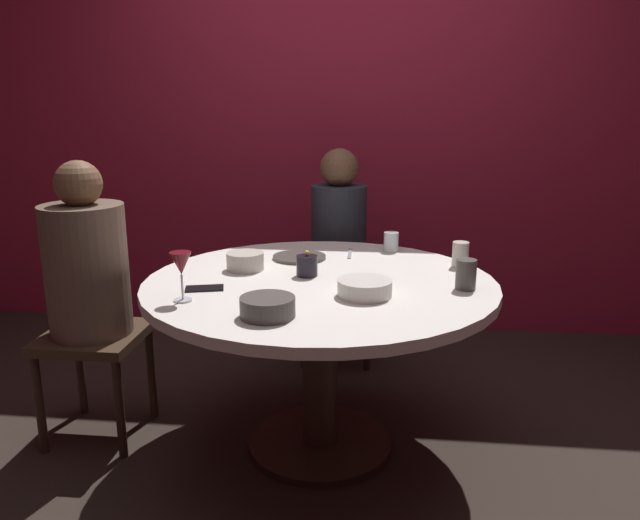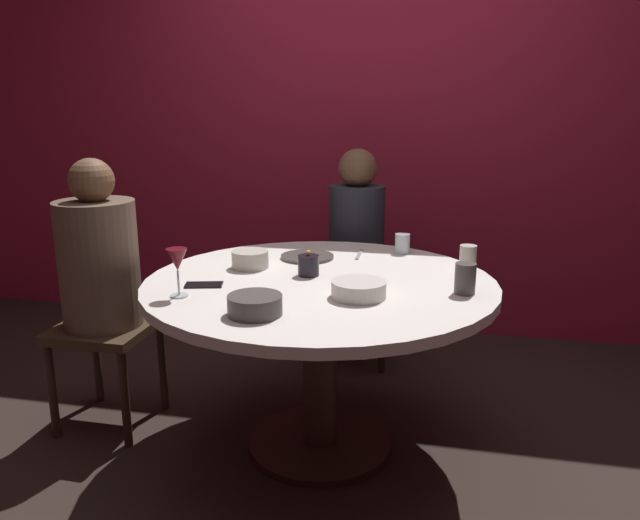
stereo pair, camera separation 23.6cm
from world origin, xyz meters
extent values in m
plane|color=#2D231E|center=(0.00, 0.00, 0.00)|extent=(8.00, 8.00, 0.00)
cube|color=maroon|center=(0.00, 1.51, 1.30)|extent=(6.00, 0.10, 2.60)
cylinder|color=white|center=(0.00, 0.00, 0.71)|extent=(1.38, 1.38, 0.04)
cylinder|color=#332319|center=(0.00, 0.00, 0.35)|extent=(0.14, 0.14, 0.69)
cylinder|color=#2D2116|center=(0.00, 0.00, 0.01)|extent=(0.60, 0.60, 0.03)
cube|color=#3F2D1E|center=(-0.96, 0.00, 0.45)|extent=(0.40, 0.40, 0.04)
cylinder|color=brown|center=(-0.96, 0.00, 0.74)|extent=(0.33, 0.33, 0.54)
sphere|color=brown|center=(-0.96, 0.00, 1.09)|extent=(0.19, 0.19, 0.19)
cylinder|color=#332319|center=(-1.13, -0.17, 0.21)|extent=(0.04, 0.04, 0.43)
cylinder|color=#332319|center=(-0.79, -0.17, 0.21)|extent=(0.04, 0.04, 0.43)
cylinder|color=#332319|center=(-1.13, 0.17, 0.21)|extent=(0.04, 0.04, 0.43)
cylinder|color=#332319|center=(-0.79, 0.17, 0.21)|extent=(0.04, 0.04, 0.43)
cube|color=#3F2D1E|center=(0.00, 0.95, 0.45)|extent=(0.40, 0.40, 0.04)
cylinder|color=#2D333D|center=(0.00, 0.95, 0.72)|extent=(0.30, 0.30, 0.51)
sphere|color=brown|center=(0.00, 0.95, 1.07)|extent=(0.21, 0.21, 0.21)
cylinder|color=#332319|center=(-0.17, 1.12, 0.21)|extent=(0.04, 0.04, 0.43)
cylinder|color=#332319|center=(-0.17, 0.78, 0.21)|extent=(0.04, 0.04, 0.43)
cylinder|color=#332319|center=(0.17, 1.12, 0.21)|extent=(0.04, 0.04, 0.43)
cylinder|color=#332319|center=(0.17, 0.78, 0.21)|extent=(0.04, 0.04, 0.43)
cylinder|color=black|center=(-0.06, 0.05, 0.77)|extent=(0.09, 0.09, 0.08)
sphere|color=#F9D159|center=(-0.06, 0.05, 0.83)|extent=(0.02, 0.02, 0.02)
cylinder|color=silver|center=(-0.45, -0.31, 0.73)|extent=(0.06, 0.06, 0.01)
cylinder|color=silver|center=(-0.45, -0.31, 0.78)|extent=(0.01, 0.01, 0.09)
cone|color=maroon|center=(-0.45, -0.31, 0.87)|extent=(0.08, 0.08, 0.08)
cylinder|color=#4C4742|center=(-0.13, 0.32, 0.74)|extent=(0.24, 0.24, 0.01)
cube|color=black|center=(-0.41, -0.17, 0.73)|extent=(0.15, 0.10, 0.01)
cylinder|color=#4C4742|center=(-0.12, -0.44, 0.76)|extent=(0.18, 0.18, 0.07)
cylinder|color=silver|center=(0.18, -0.19, 0.76)|extent=(0.20, 0.20, 0.06)
cylinder|color=beige|center=(-0.33, 0.12, 0.77)|extent=(0.15, 0.15, 0.07)
cylinder|color=#4C4742|center=(0.55, -0.07, 0.79)|extent=(0.08, 0.08, 0.11)
cylinder|color=beige|center=(0.57, 0.26, 0.78)|extent=(0.07, 0.07, 0.11)
cylinder|color=silver|center=(0.28, 0.51, 0.78)|extent=(0.07, 0.07, 0.09)
cube|color=#B7B7BC|center=(0.09, 0.43, 0.73)|extent=(0.02, 0.18, 0.01)
cube|color=#B7B7BC|center=(-0.40, 0.35, 0.73)|extent=(0.04, 0.18, 0.01)
camera|label=1|loc=(0.25, -2.28, 1.40)|focal=34.11mm
camera|label=2|loc=(0.48, -2.24, 1.40)|focal=34.11mm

